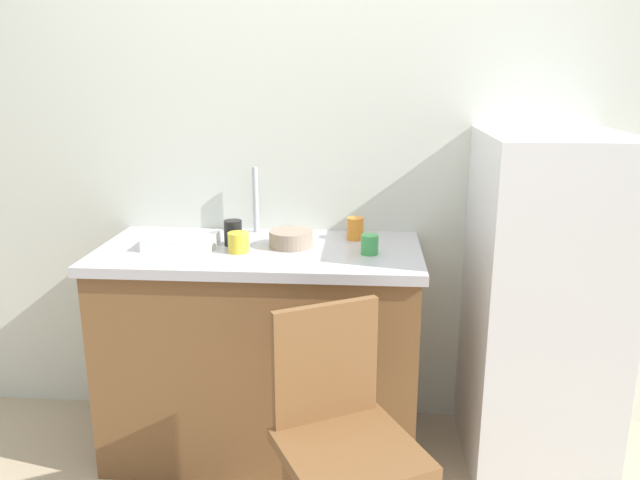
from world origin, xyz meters
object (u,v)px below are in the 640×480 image
(dish_tray, at_px, (182,241))
(cup_orange, at_px, (355,229))
(chair, at_px, (342,434))
(cup_green, at_px, (370,244))
(terracotta_bowl, at_px, (291,239))
(cup_black, at_px, (233,233))
(refrigerator, at_px, (541,306))
(cup_yellow, at_px, (238,242))

(dish_tray, relative_size, cup_orange, 2.96)
(chair, height_order, cup_green, cup_green)
(dish_tray, bearing_deg, cup_orange, 13.28)
(terracotta_bowl, height_order, cup_black, cup_black)
(cup_orange, bearing_deg, terracotta_bowl, -153.34)
(dish_tray, distance_m, terracotta_bowl, 0.44)
(refrigerator, xyz_separation_m, terracotta_bowl, (-1.01, 0.04, 0.25))
(cup_green, bearing_deg, dish_tray, 176.37)
(refrigerator, distance_m, dish_tray, 1.47)
(cup_green, xyz_separation_m, cup_black, (-0.56, 0.08, 0.01))
(cup_orange, bearing_deg, cup_green, -74.14)
(chair, distance_m, dish_tray, 1.05)
(terracotta_bowl, relative_size, cup_yellow, 2.15)
(refrigerator, bearing_deg, chair, -138.77)
(terracotta_bowl, bearing_deg, dish_tray, -175.37)
(refrigerator, relative_size, terracotta_bowl, 7.71)
(refrigerator, distance_m, cup_orange, 0.81)
(refrigerator, xyz_separation_m, dish_tray, (-1.45, -0.00, 0.24))
(cup_black, bearing_deg, cup_orange, 14.70)
(chair, xyz_separation_m, terracotta_bowl, (-0.24, 0.71, 0.44))
(refrigerator, relative_size, cup_black, 13.14)
(terracotta_bowl, xyz_separation_m, cup_green, (0.32, -0.08, 0.01))
(chair, distance_m, cup_green, 0.77)
(cup_green, xyz_separation_m, cup_orange, (-0.06, 0.21, 0.01))
(terracotta_bowl, relative_size, cup_green, 2.32)
(refrigerator, distance_m, cup_green, 0.74)
(dish_tray, height_order, cup_yellow, cup_yellow)
(cup_orange, xyz_separation_m, cup_yellow, (-0.46, -0.22, -0.01))
(chair, distance_m, cup_orange, 0.95)
(terracotta_bowl, xyz_separation_m, cup_orange, (0.26, 0.13, 0.01))
(cup_yellow, bearing_deg, terracotta_bowl, 25.63)
(cup_yellow, height_order, cup_black, cup_black)
(cup_green, relative_size, cup_black, 0.73)
(refrigerator, relative_size, chair, 1.54)
(refrigerator, xyz_separation_m, cup_green, (-0.69, -0.05, 0.26))
(cup_yellow, distance_m, cup_black, 0.10)
(chair, height_order, cup_yellow, cup_yellow)
(cup_green, bearing_deg, chair, -97.22)
(refrigerator, relative_size, dish_tray, 4.90)
(terracotta_bowl, bearing_deg, chair, -71.35)
(refrigerator, height_order, cup_green, refrigerator)
(cup_green, relative_size, cup_orange, 0.81)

